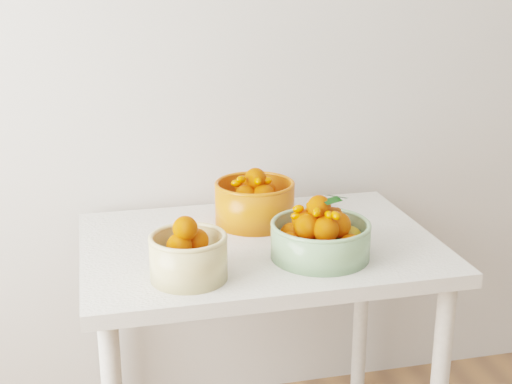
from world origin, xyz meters
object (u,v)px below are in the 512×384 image
(table, at_px, (260,272))
(bowl_orange, at_px, (255,201))
(bowl_cream, at_px, (188,255))
(bowl_green, at_px, (320,236))

(table, distance_m, bowl_orange, 0.22)
(table, distance_m, bowl_cream, 0.35)
(bowl_green, bearing_deg, bowl_cream, -171.31)
(table, relative_size, bowl_cream, 4.16)
(bowl_cream, bearing_deg, table, 41.12)
(bowl_green, bearing_deg, table, 131.49)
(table, bearing_deg, bowl_cream, -138.88)
(table, relative_size, bowl_orange, 3.38)
(table, bearing_deg, bowl_green, -48.51)
(bowl_cream, height_order, bowl_orange, bowl_orange)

